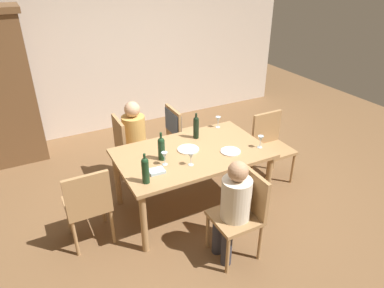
{
  "coord_description": "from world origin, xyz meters",
  "views": [
    {
      "loc": [
        -1.61,
        -3.07,
        2.7
      ],
      "look_at": [
        0.0,
        0.0,
        0.85
      ],
      "focal_mm": 32.6,
      "sensor_mm": 36.0,
      "label": 1
    }
  ],
  "objects_px": {
    "wine_bottle_dark_red": "(196,127)",
    "chair_near": "(242,209)",
    "chair_far_left": "(129,145)",
    "wine_bottle_short_olive": "(161,148)",
    "dinner_plate_host": "(188,149)",
    "person_man_bearded": "(233,204)",
    "chair_left_end": "(88,202)",
    "wine_glass_far": "(218,120)",
    "chair_far_right": "(179,129)",
    "wine_glass_near_right": "(191,156)",
    "dinner_plate_guest_left": "(231,151)",
    "wine_glass_centre": "(165,156)",
    "person_woman_host": "(136,135)",
    "chair_right_end": "(271,142)",
    "wine_glass_near_left": "(261,139)",
    "dining_table": "(192,158)",
    "wine_bottle_tall_green": "(145,169)"
  },
  "relations": [
    {
      "from": "wine_bottle_short_olive",
      "to": "dinner_plate_host",
      "type": "xyz_separation_m",
      "value": [
        0.35,
        0.06,
        -0.13
      ]
    },
    {
      "from": "chair_right_end",
      "to": "person_man_bearded",
      "type": "height_order",
      "value": "person_man_bearded"
    },
    {
      "from": "chair_far_left",
      "to": "wine_glass_centre",
      "type": "distance_m",
      "value": 1.07
    },
    {
      "from": "chair_left_end",
      "to": "wine_bottle_short_olive",
      "type": "distance_m",
      "value": 0.94
    },
    {
      "from": "chair_far_left",
      "to": "chair_near",
      "type": "xyz_separation_m",
      "value": [
        0.56,
        -1.8,
        0.0
      ]
    },
    {
      "from": "wine_glass_centre",
      "to": "wine_glass_near_right",
      "type": "bearing_deg",
      "value": -29.39
    },
    {
      "from": "wine_glass_near_right",
      "to": "person_woman_host",
      "type": "bearing_deg",
      "value": 100.55
    },
    {
      "from": "wine_glass_far",
      "to": "dinner_plate_host",
      "type": "height_order",
      "value": "wine_glass_far"
    },
    {
      "from": "dinner_plate_guest_left",
      "to": "chair_far_left",
      "type": "bearing_deg",
      "value": 127.79
    },
    {
      "from": "dining_table",
      "to": "wine_glass_near_left",
      "type": "relative_size",
      "value": 11.42
    },
    {
      "from": "chair_far_left",
      "to": "chair_left_end",
      "type": "xyz_separation_m",
      "value": [
        -0.76,
        -0.99,
        0.0
      ]
    },
    {
      "from": "chair_near",
      "to": "chair_far_right",
      "type": "distance_m",
      "value": 1.81
    },
    {
      "from": "chair_right_end",
      "to": "dinner_plate_guest_left",
      "type": "bearing_deg",
      "value": 19.2
    },
    {
      "from": "dining_table",
      "to": "chair_near",
      "type": "xyz_separation_m",
      "value": [
        0.09,
        -0.9,
        -0.14
      ]
    },
    {
      "from": "chair_right_end",
      "to": "chair_far_right",
      "type": "height_order",
      "value": "same"
    },
    {
      "from": "dining_table",
      "to": "person_man_bearded",
      "type": "height_order",
      "value": "person_man_bearded"
    },
    {
      "from": "person_man_bearded",
      "to": "wine_bottle_short_olive",
      "type": "relative_size",
      "value": 3.38
    },
    {
      "from": "wine_bottle_dark_red",
      "to": "dinner_plate_guest_left",
      "type": "bearing_deg",
      "value": -69.82
    },
    {
      "from": "dining_table",
      "to": "dinner_plate_guest_left",
      "type": "height_order",
      "value": "dinner_plate_guest_left"
    },
    {
      "from": "wine_bottle_short_olive",
      "to": "dinner_plate_host",
      "type": "relative_size",
      "value": 1.3
    },
    {
      "from": "chair_near",
      "to": "chair_left_end",
      "type": "xyz_separation_m",
      "value": [
        -1.32,
        0.81,
        0.0
      ]
    },
    {
      "from": "wine_bottle_dark_red",
      "to": "dinner_plate_host",
      "type": "xyz_separation_m",
      "value": [
        -0.22,
        -0.23,
        -0.14
      ]
    },
    {
      "from": "wine_bottle_dark_red",
      "to": "wine_glass_near_left",
      "type": "height_order",
      "value": "wine_bottle_dark_red"
    },
    {
      "from": "chair_left_end",
      "to": "wine_glass_far",
      "type": "bearing_deg",
      "value": 15.5
    },
    {
      "from": "dining_table",
      "to": "wine_glass_near_right",
      "type": "height_order",
      "value": "wine_glass_near_right"
    },
    {
      "from": "chair_far_left",
      "to": "chair_left_end",
      "type": "height_order",
      "value": "same"
    },
    {
      "from": "chair_left_end",
      "to": "dinner_plate_host",
      "type": "xyz_separation_m",
      "value": [
        1.21,
        0.15,
        0.23
      ]
    },
    {
      "from": "chair_near",
      "to": "chair_left_end",
      "type": "relative_size",
      "value": 1.0
    },
    {
      "from": "wine_bottle_dark_red",
      "to": "dinner_plate_host",
      "type": "height_order",
      "value": "wine_bottle_dark_red"
    },
    {
      "from": "chair_left_end",
      "to": "wine_glass_centre",
      "type": "distance_m",
      "value": 0.91
    },
    {
      "from": "chair_far_right",
      "to": "person_woman_host",
      "type": "xyz_separation_m",
      "value": [
        -0.62,
        0.0,
        0.05
      ]
    },
    {
      "from": "wine_bottle_dark_red",
      "to": "chair_left_end",
      "type": "bearing_deg",
      "value": -165.41
    },
    {
      "from": "chair_far_right",
      "to": "wine_bottle_dark_red",
      "type": "xyz_separation_m",
      "value": [
        -0.05,
        -0.61,
        0.31
      ]
    },
    {
      "from": "chair_far_left",
      "to": "person_woman_host",
      "type": "relative_size",
      "value": 0.82
    },
    {
      "from": "chair_near",
      "to": "wine_glass_centre",
      "type": "height_order",
      "value": "chair_near"
    },
    {
      "from": "person_man_bearded",
      "to": "wine_glass_far",
      "type": "height_order",
      "value": "person_man_bearded"
    },
    {
      "from": "wine_bottle_short_olive",
      "to": "person_man_bearded",
      "type": "bearing_deg",
      "value": -69.17
    },
    {
      "from": "chair_far_right",
      "to": "wine_glass_near_right",
      "type": "height_order",
      "value": "chair_far_right"
    },
    {
      "from": "dinner_plate_host",
      "to": "person_woman_host",
      "type": "bearing_deg",
      "value": 112.05
    },
    {
      "from": "wine_glass_near_left",
      "to": "wine_glass_centre",
      "type": "relative_size",
      "value": 1.0
    },
    {
      "from": "wine_bottle_tall_green",
      "to": "dining_table",
      "type": "bearing_deg",
      "value": 26.04
    },
    {
      "from": "chair_left_end",
      "to": "person_woman_host",
      "type": "xyz_separation_m",
      "value": [
        0.87,
        0.99,
        0.12
      ]
    },
    {
      "from": "dining_table",
      "to": "wine_bottle_short_olive",
      "type": "distance_m",
      "value": 0.43
    },
    {
      "from": "person_woman_host",
      "to": "chair_near",
      "type": "bearing_deg",
      "value": 13.87
    },
    {
      "from": "person_woman_host",
      "to": "wine_glass_near_left",
      "type": "relative_size",
      "value": 7.53
    },
    {
      "from": "chair_far_left",
      "to": "wine_bottle_short_olive",
      "type": "height_order",
      "value": "wine_bottle_short_olive"
    },
    {
      "from": "wine_bottle_short_olive",
      "to": "dinner_plate_guest_left",
      "type": "height_order",
      "value": "wine_bottle_short_olive"
    },
    {
      "from": "chair_right_end",
      "to": "wine_glass_near_left",
      "type": "relative_size",
      "value": 6.17
    },
    {
      "from": "wine_bottle_dark_red",
      "to": "chair_near",
      "type": "bearing_deg",
      "value": -95.73
    },
    {
      "from": "chair_far_left",
      "to": "dinner_plate_host",
      "type": "xyz_separation_m",
      "value": [
        0.45,
        -0.84,
        0.23
      ]
    }
  ]
}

